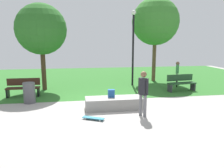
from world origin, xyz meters
name	(u,v)px	position (x,y,z in m)	size (l,w,h in m)	color
ground_plane	(105,107)	(0.00, 0.00, 0.00)	(28.00, 28.00, 0.00)	#9E9993
grass_lawn	(92,78)	(0.00, 7.60, 0.00)	(26.60, 12.80, 0.01)	#2D6B28
concrete_ledge	(114,103)	(0.35, -0.21, 0.23)	(2.33, 0.85, 0.47)	gray
backpack_on_ledge	(111,93)	(0.26, -0.13, 0.63)	(0.28, 0.20, 0.32)	#1E4C8C
skater_performing_trick	(143,90)	(1.25, -1.30, 0.98)	(0.33, 0.39, 1.68)	slate
skateboard_by_ledge	(93,118)	(-0.58, -1.40, 0.06)	(0.80, 0.55, 0.08)	teal
park_bench_far_left	(181,82)	(4.61, 2.44, 0.48)	(1.64, 0.66, 0.91)	#1E4223
park_bench_center_lawn	(23,87)	(-3.80, 2.48, 0.48)	(1.60, 0.47, 0.91)	#331E14
tree_broad_elm	(41,30)	(-2.99, 3.98, 3.37)	(2.78, 2.78, 4.78)	#42301E
tree_leaning_ash	(155,22)	(4.19, 5.78, 4.03)	(3.16, 3.16, 5.63)	brown
lamp_post	(133,41)	(2.32, 4.43, 2.74)	(0.28, 0.28, 4.56)	black
trash_bin	(29,93)	(-3.26, 1.21, 0.47)	(0.52, 0.52, 0.93)	#4C4C51
cyclist_on_bicycle	(177,75)	(5.13, 4.07, 0.63)	(0.81, 1.68, 1.52)	black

